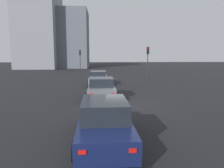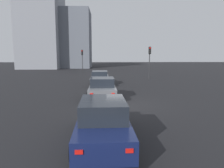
% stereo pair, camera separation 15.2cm
% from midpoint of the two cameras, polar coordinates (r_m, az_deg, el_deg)
% --- Properties ---
extents(ground_plane, '(160.00, 160.00, 0.20)m').
position_cam_midpoint_polar(ground_plane, '(13.39, 4.18, -5.83)').
color(ground_plane, black).
extents(car_silver_right_lead, '(4.83, 2.01, 1.45)m').
position_cam_midpoint_polar(car_silver_right_lead, '(21.83, -3.14, 1.66)').
color(car_silver_right_lead, '#A8AAB2').
rests_on(car_silver_right_lead, ground_plane).
extents(car_grey_right_second, '(4.17, 2.11, 1.50)m').
position_cam_midpoint_polar(car_grey_right_second, '(14.88, -2.40, -1.18)').
color(car_grey_right_second, slate).
rests_on(car_grey_right_second, ground_plane).
extents(car_navy_right_third, '(4.76, 2.03, 1.56)m').
position_cam_midpoint_polar(car_navy_right_third, '(7.53, -1.89, -10.07)').
color(car_navy_right_third, '#141E4C').
rests_on(car_navy_right_third, ground_plane).
extents(traffic_light_near_left, '(0.32, 0.29, 4.11)m').
position_cam_midpoint_polar(traffic_light_near_left, '(26.78, 10.42, 7.51)').
color(traffic_light_near_left, '#2D2D30').
rests_on(traffic_light_near_left, ground_plane).
extents(traffic_light_near_right, '(0.32, 0.29, 3.98)m').
position_cam_midpoint_polar(traffic_light_near_right, '(36.53, -8.03, 7.49)').
color(traffic_light_near_right, '#2D2D30').
rests_on(traffic_light_near_right, ground_plane).
extents(building_facade_left, '(9.87, 10.44, 13.80)m').
position_cam_midpoint_polar(building_facade_left, '(53.75, -11.50, 11.82)').
color(building_facade_left, slate).
rests_on(building_facade_left, ground_plane).
extents(building_facade_center, '(11.98, 8.97, 17.84)m').
position_cam_midpoint_polar(building_facade_center, '(53.48, -18.43, 13.78)').
color(building_facade_center, gray).
rests_on(building_facade_center, ground_plane).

